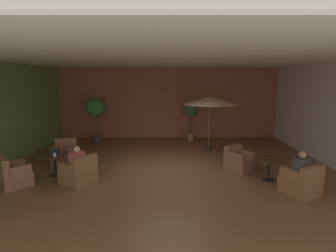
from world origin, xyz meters
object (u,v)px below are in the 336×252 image
at_px(armchair_front_left_south, 14,175).
at_px(iced_drink_cup, 54,155).
at_px(cafe_table_front_right, 269,163).
at_px(armchair_front_right_east, 301,182).
at_px(potted_tree_mid_left, 95,110).
at_px(armchair_front_left_north, 79,172).
at_px(armchair_front_right_north, 239,161).
at_px(potted_tree_left_corner, 190,113).
at_px(patron_blue_shirt, 301,166).
at_px(armchair_front_left_east, 64,155).
at_px(patron_by_window, 77,159).
at_px(patio_umbrella_tall_red, 209,101).
at_px(open_laptop, 55,153).
at_px(cafe_table_front_left, 54,161).

bearing_deg(armchair_front_left_south, iced_drink_cup, 35.32).
relative_size(cafe_table_front_right, armchair_front_right_east, 0.79).
distance_m(armchair_front_right_east, potted_tree_mid_left, 8.77).
height_order(armchair_front_left_north, iced_drink_cup, armchair_front_left_north).
relative_size(armchair_front_right_north, potted_tree_left_corner, 0.55).
distance_m(cafe_table_front_right, patron_blue_shirt, 1.03).
distance_m(armchair_front_left_south, potted_tree_left_corner, 7.79).
relative_size(armchair_front_left_east, potted_tree_left_corner, 0.46).
bearing_deg(potted_tree_left_corner, patron_by_window, -124.75).
bearing_deg(patron_by_window, armchair_front_left_south, -172.76).
height_order(armchair_front_right_north, patio_umbrella_tall_red, patio_umbrella_tall_red).
distance_m(cafe_table_front_right, iced_drink_cup, 6.34).
bearing_deg(patron_blue_shirt, armchair_front_left_east, 161.51).
bearing_deg(armchair_front_right_east, iced_drink_cup, 170.39).
bearing_deg(armchair_front_right_east, armchair_front_right_north, 121.46).
distance_m(cafe_table_front_right, patron_by_window, 5.52).
distance_m(potted_tree_left_corner, potted_tree_mid_left, 4.53).
height_order(armchair_front_right_east, potted_tree_mid_left, potted_tree_mid_left).
xyz_separation_m(armchair_front_left_north, armchair_front_left_south, (-1.73, -0.19, 0.00)).
relative_size(armchair_front_left_north, patron_by_window, 1.74).
height_order(armchair_front_right_north, open_laptop, open_laptop).
height_order(potted_tree_left_corner, potted_tree_mid_left, potted_tree_mid_left).
distance_m(cafe_table_front_right, open_laptop, 6.40).
relative_size(patron_blue_shirt, patron_by_window, 1.13).
xyz_separation_m(cafe_table_front_left, patron_by_window, (0.91, -0.55, 0.24)).
xyz_separation_m(armchair_front_right_north, potted_tree_left_corner, (-1.20, 4.28, 1.07)).
relative_size(cafe_table_front_left, patio_umbrella_tall_red, 0.29).
bearing_deg(armchair_front_left_east, armchair_front_right_north, -5.79).
distance_m(potted_tree_left_corner, open_laptop, 6.60).
relative_size(armchair_front_left_north, patio_umbrella_tall_red, 0.47).
relative_size(cafe_table_front_left, patron_blue_shirt, 0.93).
distance_m(armchair_front_left_east, armchair_front_right_north, 5.97).
height_order(armchair_front_right_east, iced_drink_cup, armchair_front_right_east).
bearing_deg(armchair_front_left_north, patio_umbrella_tall_red, 39.58).
height_order(armchair_front_right_east, patron_blue_shirt, patron_blue_shirt).
bearing_deg(armchair_front_left_south, patron_blue_shirt, -3.70).
relative_size(patio_umbrella_tall_red, potted_tree_left_corner, 1.19).
relative_size(armchair_front_right_north, potted_tree_mid_left, 0.49).
relative_size(patron_by_window, open_laptop, 1.84).
bearing_deg(cafe_table_front_right, iced_drink_cup, 178.10).
distance_m(armchair_front_left_east, iced_drink_cup, 1.31).
distance_m(patio_umbrella_tall_red, iced_drink_cup, 6.12).
distance_m(cafe_table_front_left, potted_tree_mid_left, 4.30).
distance_m(armchair_front_right_north, iced_drink_cup, 5.75).
relative_size(patio_umbrella_tall_red, patron_blue_shirt, 3.25).
distance_m(patron_blue_shirt, patron_by_window, 6.00).
relative_size(armchair_front_left_north, armchair_front_left_east, 1.22).
xyz_separation_m(armchair_front_right_north, patio_umbrella_tall_red, (-0.60, 2.46, 1.79)).
bearing_deg(potted_tree_left_corner, armchair_front_right_north, -74.41).
distance_m(armchair_front_right_north, open_laptop, 5.79).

